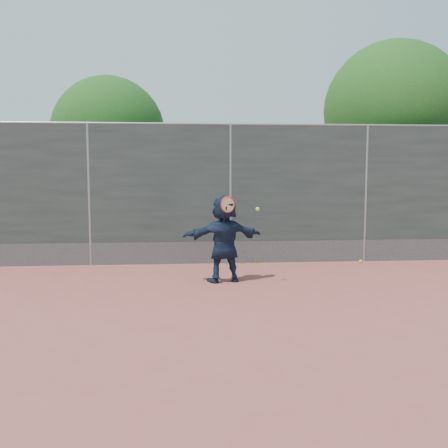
{
  "coord_description": "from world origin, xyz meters",
  "views": [
    {
      "loc": [
        -1.01,
        -7.22,
        1.98
      ],
      "look_at": [
        -0.29,
        1.67,
        1.05
      ],
      "focal_mm": 40.0,
      "sensor_mm": 36.0,
      "label": 1
    }
  ],
  "objects": [
    {
      "name": "weed_clump",
      "position": [
        0.29,
        3.38,
        0.13
      ],
      "size": [
        0.68,
        0.07,
        0.3
      ],
      "color": "#387226",
      "rests_on": "ground"
    },
    {
      "name": "fence",
      "position": [
        -0.0,
        3.5,
        1.58
      ],
      "size": [
        20.0,
        0.06,
        3.03
      ],
      "color": "#38423D",
      "rests_on": "ground"
    },
    {
      "name": "ball_ground",
      "position": [
        2.85,
        3.3,
        0.03
      ],
      "size": [
        0.07,
        0.07,
        0.07
      ],
      "primitive_type": "sphere",
      "color": "#D2F636",
      "rests_on": "ground"
    },
    {
      "name": "tree_left",
      "position": [
        -2.85,
        6.55,
        2.94
      ],
      "size": [
        3.15,
        3.0,
        4.53
      ],
      "color": "#382314",
      "rests_on": "ground"
    },
    {
      "name": "swing_action",
      "position": [
        -0.19,
        1.46,
        1.39
      ],
      "size": [
        0.69,
        0.19,
        0.51
      ],
      "color": "red",
      "rests_on": "ground"
    },
    {
      "name": "player",
      "position": [
        -0.29,
        1.67,
        0.79
      ],
      "size": [
        1.53,
        0.72,
        1.58
      ],
      "primitive_type": "imported",
      "rotation": [
        0.0,
        0.0,
        3.32
      ],
      "color": "#15223C",
      "rests_on": "ground"
    },
    {
      "name": "ground",
      "position": [
        0.0,
        0.0,
        0.0
      ],
      "size": [
        80.0,
        80.0,
        0.0
      ],
      "primitive_type": "plane",
      "color": "#9E4C42",
      "rests_on": "ground"
    },
    {
      "name": "tree_right",
      "position": [
        4.68,
        5.75,
        3.49
      ],
      "size": [
        3.78,
        3.6,
        5.39
      ],
      "color": "#382314",
      "rests_on": "ground"
    }
  ]
}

